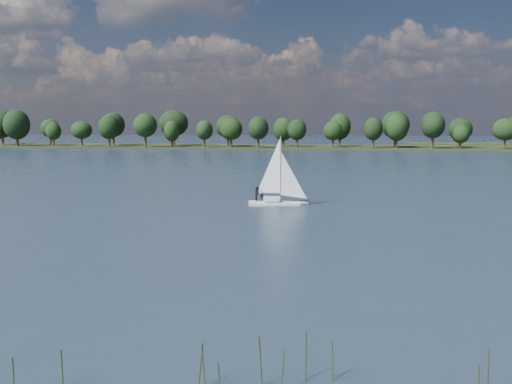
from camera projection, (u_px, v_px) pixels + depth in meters
ground at (268, 169)px, 129.55m from camera, size 700.00×700.00×0.00m
far_shore at (299, 148)px, 239.68m from camera, size 660.00×40.00×1.50m
sailboat at (275, 185)px, 73.14m from camera, size 7.26×3.04×9.27m
treeline at (269, 129)px, 236.60m from camera, size 562.68×73.69×18.14m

